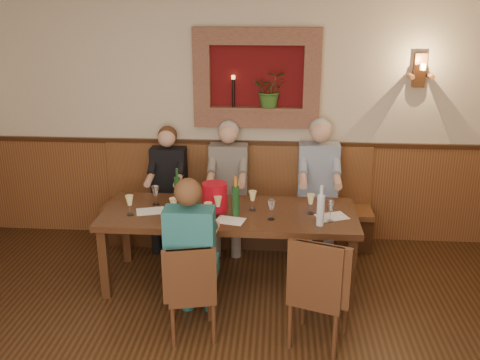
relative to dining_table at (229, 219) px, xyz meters
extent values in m
cube|color=beige|center=(0.00, 1.15, 0.72)|extent=(6.00, 0.04, 2.80)
cube|color=brown|center=(0.00, 1.13, -0.13)|extent=(6.00, 0.04, 1.10)
cube|color=#381E0F|center=(0.00, 1.13, 0.45)|extent=(6.02, 0.06, 0.05)
cube|color=#560C0E|center=(0.20, 1.13, 1.17)|extent=(1.00, 0.02, 0.70)
cube|color=#875D44|center=(0.20, 1.09, 1.61)|extent=(1.36, 0.12, 0.18)
cube|color=#875D44|center=(0.20, 1.09, 0.73)|extent=(1.36, 0.12, 0.18)
cube|color=#875D44|center=(-0.39, 1.09, 1.17)|extent=(0.18, 0.12, 0.70)
cube|color=#875D44|center=(0.79, 1.09, 1.17)|extent=(0.18, 0.12, 0.70)
cube|color=#875D44|center=(0.20, 1.09, 0.84)|extent=(1.00, 0.14, 0.04)
imported|color=#326020|center=(0.35, 1.09, 1.06)|extent=(0.35, 0.30, 0.39)
cylinder|color=black|center=(-0.05, 1.09, 1.01)|extent=(0.03, 0.03, 0.30)
cylinder|color=#FFBF59|center=(-0.05, 1.09, 1.18)|extent=(0.04, 0.04, 0.04)
cube|color=brown|center=(1.90, 1.10, 1.27)|extent=(0.12, 0.08, 0.35)
cylinder|color=brown|center=(1.80, 1.03, 1.22)|extent=(0.05, 0.18, 0.05)
cylinder|color=brown|center=(2.00, 1.03, 1.22)|extent=(0.05, 0.18, 0.05)
cylinder|color=#FFBF59|center=(1.90, 0.97, 1.32)|extent=(0.06, 0.06, 0.06)
cube|color=#361910|center=(0.00, 0.00, 0.04)|extent=(2.40, 0.90, 0.06)
cube|color=#361910|center=(-1.12, -0.37, -0.33)|extent=(0.08, 0.08, 0.69)
cube|color=#361910|center=(1.12, -0.37, -0.33)|extent=(0.08, 0.08, 0.69)
cube|color=#361910|center=(-1.12, 0.37, -0.33)|extent=(0.08, 0.08, 0.69)
cube|color=#361910|center=(1.12, 0.37, -0.33)|extent=(0.08, 0.08, 0.69)
cube|color=#381E0F|center=(0.00, 0.91, -0.48)|extent=(3.00, 0.40, 0.40)
cube|color=brown|center=(0.00, 0.91, -0.26)|extent=(3.00, 0.45, 0.06)
cube|color=brown|center=(0.00, 1.10, 0.10)|extent=(3.00, 0.06, 0.66)
cube|color=#361910|center=(-0.23, -0.88, -0.49)|extent=(0.43, 0.43, 0.36)
cube|color=#361910|center=(-0.23, -0.88, -0.29)|extent=(0.45, 0.45, 0.05)
cube|color=#361910|center=(-0.19, -1.05, -0.04)|extent=(0.38, 0.12, 0.45)
cube|color=#361910|center=(0.81, -0.91, -0.47)|extent=(0.51, 0.51, 0.40)
cube|color=#361910|center=(0.81, -0.91, -0.25)|extent=(0.54, 0.54, 0.05)
cube|color=#361910|center=(0.74, -1.09, 0.03)|extent=(0.41, 0.18, 0.50)
cube|color=black|center=(-0.76, 0.77, -0.45)|extent=(0.39, 0.40, 0.45)
cube|color=black|center=(-0.76, 0.93, 0.18)|extent=(0.39, 0.20, 0.51)
sphere|color=#D8A384|center=(-0.76, 0.89, 0.55)|extent=(0.19, 0.19, 0.19)
sphere|color=#4C2D19|center=(-0.76, 0.94, 0.57)|extent=(0.21, 0.21, 0.21)
cube|color=#534F4C|center=(-0.09, 0.76, -0.45)|extent=(0.42, 0.44, 0.45)
cube|color=#534F4C|center=(-0.09, 0.93, 0.21)|extent=(0.42, 0.22, 0.55)
sphere|color=#D8A384|center=(-0.09, 0.89, 0.61)|extent=(0.21, 0.21, 0.21)
sphere|color=#B2B2B2|center=(-0.09, 0.94, 0.63)|extent=(0.23, 0.23, 0.23)
cube|color=navy|center=(0.89, 0.75, -0.45)|extent=(0.43, 0.46, 0.45)
cube|color=navy|center=(0.89, 0.93, 0.23)|extent=(0.43, 0.23, 0.57)
sphere|color=#D8A384|center=(0.89, 0.89, 0.64)|extent=(0.22, 0.22, 0.22)
sphere|color=#B2B2B2|center=(0.89, 0.94, 0.67)|extent=(0.24, 0.24, 0.24)
cube|color=navy|center=(-0.23, -0.71, -0.45)|extent=(0.40, 0.41, 0.45)
cube|color=navy|center=(-0.23, -0.87, 0.18)|extent=(0.40, 0.21, 0.52)
sphere|color=#D8A384|center=(-0.23, -0.83, 0.57)|extent=(0.20, 0.20, 0.20)
sphere|color=#4C2D19|center=(-0.23, -0.88, 0.58)|extent=(0.22, 0.22, 0.22)
cylinder|color=red|center=(-0.14, 0.02, 0.21)|extent=(0.26, 0.26, 0.27)
cylinder|color=#19471E|center=(0.07, -0.09, 0.22)|extent=(0.07, 0.07, 0.29)
cylinder|color=orange|center=(0.07, -0.09, 0.41)|extent=(0.03, 0.03, 0.09)
cylinder|color=#19471E|center=(-0.53, 0.19, 0.21)|extent=(0.07, 0.07, 0.26)
cylinder|color=#19471E|center=(-0.53, 0.19, 0.38)|extent=(0.03, 0.03, 0.09)
cylinder|color=silver|center=(0.84, -0.26, 0.22)|extent=(0.07, 0.07, 0.28)
cylinder|color=silver|center=(0.84, -0.26, 0.40)|extent=(0.03, 0.03, 0.09)
cube|color=white|center=(-0.74, -0.05, 0.08)|extent=(0.30, 0.25, 0.00)
cube|color=white|center=(0.03, -0.22, 0.08)|extent=(0.29, 0.24, 0.00)
cube|color=white|center=(0.96, -0.06, 0.08)|extent=(0.33, 0.29, 0.00)
cube|color=white|center=(-0.38, -0.25, 0.08)|extent=(0.30, 0.21, 0.00)
camera|label=1|loc=(0.45, -4.67, 1.98)|focal=40.00mm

